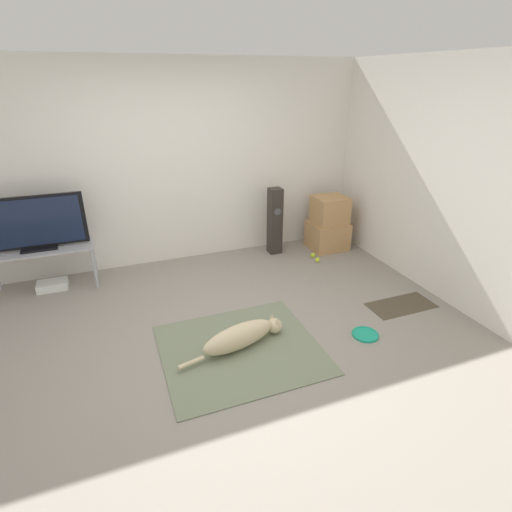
% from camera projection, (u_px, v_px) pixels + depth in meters
% --- Properties ---
extents(ground_plane, '(12.00, 12.00, 0.00)m').
position_uv_depth(ground_plane, '(221.00, 342.00, 3.81)').
color(ground_plane, gray).
extents(wall_back, '(8.00, 0.06, 2.55)m').
position_uv_depth(wall_back, '(171.00, 166.00, 5.07)').
color(wall_back, silver).
rests_on(wall_back, ground_plane).
extents(wall_right, '(0.06, 8.00, 2.55)m').
position_uv_depth(wall_right, '(458.00, 186.00, 4.13)').
color(wall_right, silver).
rests_on(wall_right, ground_plane).
extents(area_rug, '(1.43, 1.30, 0.01)m').
position_uv_depth(area_rug, '(241.00, 349.00, 3.71)').
color(area_rug, slate).
rests_on(area_rug, ground_plane).
extents(dog, '(1.07, 0.37, 0.24)m').
position_uv_depth(dog, '(242.00, 336.00, 3.69)').
color(dog, beige).
rests_on(dog, area_rug).
extents(frisbee, '(0.26, 0.26, 0.03)m').
position_uv_depth(frisbee, '(365.00, 334.00, 3.90)').
color(frisbee, '#199E7A').
rests_on(frisbee, ground_plane).
extents(cardboard_box_lower, '(0.52, 0.47, 0.39)m').
position_uv_depth(cardboard_box_lower, '(327.00, 235.00, 5.82)').
color(cardboard_box_lower, tan).
rests_on(cardboard_box_lower, ground_plane).
extents(cardboard_box_upper, '(0.45, 0.41, 0.39)m').
position_uv_depth(cardboard_box_upper, '(330.00, 210.00, 5.66)').
color(cardboard_box_upper, tan).
rests_on(cardboard_box_upper, cardboard_box_lower).
extents(floor_speaker, '(0.17, 0.18, 0.94)m').
position_uv_depth(floor_speaker, '(275.00, 221.00, 5.56)').
color(floor_speaker, '#2D2823').
rests_on(floor_speaker, ground_plane).
extents(tv_stand, '(1.13, 0.42, 0.52)m').
position_uv_depth(tv_stand, '(41.00, 254.00, 4.57)').
color(tv_stand, '#A8A8AD').
rests_on(tv_stand, ground_plane).
extents(tv, '(1.08, 0.20, 0.62)m').
position_uv_depth(tv, '(34.00, 224.00, 4.42)').
color(tv, black).
rests_on(tv, tv_stand).
extents(tennis_ball_by_boxes, '(0.07, 0.07, 0.07)m').
position_uv_depth(tennis_ball_by_boxes, '(317.00, 260.00, 5.43)').
color(tennis_ball_by_boxes, '#C6E033').
rests_on(tennis_ball_by_boxes, ground_plane).
extents(tennis_ball_near_speaker, '(0.07, 0.07, 0.07)m').
position_uv_depth(tennis_ball_near_speaker, '(313.00, 255.00, 5.57)').
color(tennis_ball_near_speaker, '#C6E033').
rests_on(tennis_ball_near_speaker, ground_plane).
extents(game_console, '(0.34, 0.22, 0.09)m').
position_uv_depth(game_console, '(53.00, 285.00, 4.75)').
color(game_console, white).
rests_on(game_console, ground_plane).
extents(door_mat, '(0.75, 0.36, 0.01)m').
position_uv_depth(door_mat, '(401.00, 305.00, 4.42)').
color(door_mat, '#4C4233').
rests_on(door_mat, ground_plane).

